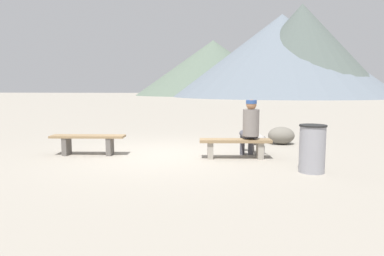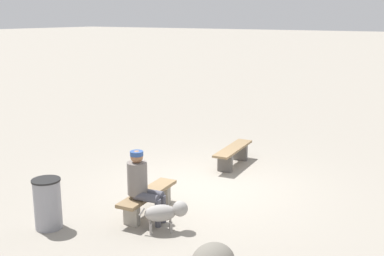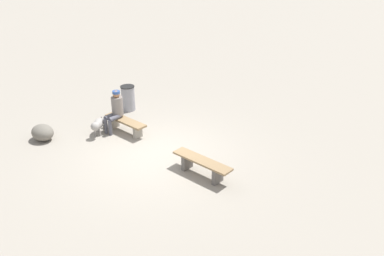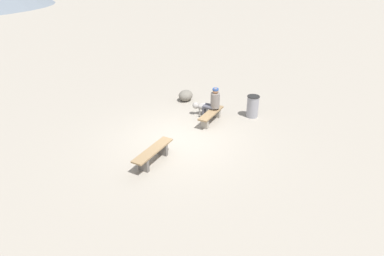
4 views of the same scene
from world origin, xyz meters
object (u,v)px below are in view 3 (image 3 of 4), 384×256
object	(u,v)px
seated_person	(115,108)
boulder	(43,132)
bench_left	(202,164)
dog	(98,124)
trash_bin	(128,98)
bench_right	(126,123)

from	to	relation	value
seated_person	boulder	world-z (taller)	seated_person
bench_left	dog	size ratio (longest dim) A/B	2.54
seated_person	trash_bin	world-z (taller)	seated_person
boulder	dog	bearing A→B (deg)	-120.96
bench_left	dog	world-z (taller)	dog
seated_person	trash_bin	distance (m)	1.65
bench_right	seated_person	world-z (taller)	seated_person
bench_left	seated_person	bearing A→B (deg)	-4.13
seated_person	dog	world-z (taller)	seated_person
bench_right	boulder	world-z (taller)	boulder
bench_left	dog	distance (m)	3.93
bench_left	boulder	size ratio (longest dim) A/B	2.38
seated_person	dog	xyz separation A→B (m)	(0.11, 0.61, -0.40)
bench_left	trash_bin	xyz separation A→B (m)	(4.84, -1.08, 0.12)
seated_person	trash_bin	size ratio (longest dim) A/B	1.47
boulder	bench_right	bearing A→B (deg)	-120.96
bench_left	seated_person	size ratio (longest dim) A/B	1.33
dog	bench_left	bearing A→B (deg)	59.45
boulder	bench_left	bearing A→B (deg)	-155.50
bench_right	dog	world-z (taller)	dog
bench_left	trash_bin	world-z (taller)	trash_bin
dog	trash_bin	xyz separation A→B (m)	(0.98, -1.82, 0.09)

